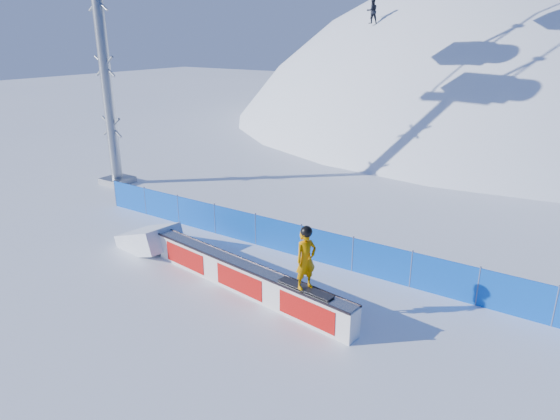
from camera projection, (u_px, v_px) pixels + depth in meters
The scene contains 6 objects.
ground at pixel (246, 323), 13.73m from camera, with size 160.00×160.00×0.00m, color white.
snow_hill at pixel (493, 289), 52.61m from camera, with size 64.00×64.00×64.00m.
safety_fence at pixel (326, 248), 17.05m from camera, with size 22.05×0.05×1.30m.
rail_box at pixel (245, 278), 15.21m from camera, with size 7.99×1.60×0.96m.
snow_ramp at pixel (150, 248), 18.48m from camera, with size 2.24×1.49×0.84m, color white, non-canonical shape.
snowboarder at pixel (306, 259), 13.28m from camera, with size 1.78×0.74×1.84m.
Camera 1 is at (7.40, -9.36, 7.53)m, focal length 32.00 mm.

